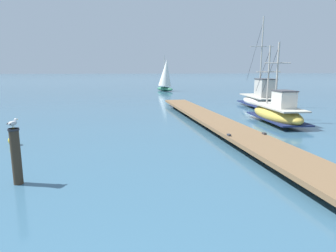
{
  "coord_description": "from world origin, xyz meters",
  "views": [
    {
      "loc": [
        1.25,
        -1.08,
        3.22
      ],
      "look_at": [
        2.15,
        8.29,
        1.4
      ],
      "focal_mm": 31.84,
      "sensor_mm": 36.0,
      "label": 1
    }
  ],
  "objects_px": {
    "mooring_piling": "(16,155)",
    "distant_sailboat": "(166,75)",
    "fishing_boat_1": "(277,113)",
    "fishing_boat_2": "(261,99)",
    "perched_seagull": "(13,123)",
    "mooring_buoy": "(13,140)"
  },
  "relations": [
    {
      "from": "mooring_piling",
      "to": "distant_sailboat",
      "type": "distance_m",
      "value": 35.87
    },
    {
      "from": "fishing_boat_1",
      "to": "fishing_boat_2",
      "type": "xyz_separation_m",
      "value": [
        1.97,
        7.14,
        0.08
      ]
    },
    {
      "from": "perched_seagull",
      "to": "distant_sailboat",
      "type": "xyz_separation_m",
      "value": [
        7.29,
        35.1,
        0.5
      ]
    },
    {
      "from": "distant_sailboat",
      "to": "perched_seagull",
      "type": "bearing_deg",
      "value": -101.73
    },
    {
      "from": "mooring_buoy",
      "to": "fishing_boat_2",
      "type": "bearing_deg",
      "value": 35.55
    },
    {
      "from": "fishing_boat_2",
      "to": "distant_sailboat",
      "type": "distance_m",
      "value": 20.52
    },
    {
      "from": "fishing_boat_2",
      "to": "distant_sailboat",
      "type": "xyz_separation_m",
      "value": [
        -6.3,
        19.46,
        1.54
      ]
    },
    {
      "from": "mooring_buoy",
      "to": "distant_sailboat",
      "type": "bearing_deg",
      "value": 73.22
    },
    {
      "from": "fishing_boat_1",
      "to": "mooring_buoy",
      "type": "distance_m",
      "value": 14.12
    },
    {
      "from": "mooring_piling",
      "to": "mooring_buoy",
      "type": "height_order",
      "value": "mooring_piling"
    },
    {
      "from": "fishing_boat_2",
      "to": "distant_sailboat",
      "type": "relative_size",
      "value": 1.45
    },
    {
      "from": "fishing_boat_2",
      "to": "perched_seagull",
      "type": "relative_size",
      "value": 20.06
    },
    {
      "from": "fishing_boat_1",
      "to": "perched_seagull",
      "type": "height_order",
      "value": "fishing_boat_1"
    },
    {
      "from": "mooring_piling",
      "to": "perched_seagull",
      "type": "xyz_separation_m",
      "value": [
        -0.0,
        -0.01,
        0.92
      ]
    },
    {
      "from": "fishing_boat_2",
      "to": "mooring_piling",
      "type": "height_order",
      "value": "fishing_boat_2"
    },
    {
      "from": "fishing_boat_1",
      "to": "distant_sailboat",
      "type": "relative_size",
      "value": 1.18
    },
    {
      "from": "fishing_boat_1",
      "to": "fishing_boat_2",
      "type": "bearing_deg",
      "value": 74.59
    },
    {
      "from": "fishing_boat_2",
      "to": "mooring_buoy",
      "type": "relative_size",
      "value": 15.11
    },
    {
      "from": "fishing_boat_1",
      "to": "mooring_buoy",
      "type": "bearing_deg",
      "value": -163.75
    },
    {
      "from": "fishing_boat_1",
      "to": "mooring_buoy",
      "type": "height_order",
      "value": "fishing_boat_1"
    },
    {
      "from": "fishing_boat_1",
      "to": "mooring_piling",
      "type": "xyz_separation_m",
      "value": [
        -11.63,
        -8.49,
        0.2
      ]
    },
    {
      "from": "fishing_boat_1",
      "to": "fishing_boat_2",
      "type": "distance_m",
      "value": 7.4
    }
  ]
}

